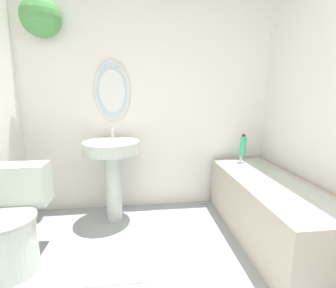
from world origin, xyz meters
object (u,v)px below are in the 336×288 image
at_px(pedestal_sink, 112,162).
at_px(bathtub, 270,209).
at_px(toilet, 14,224).
at_px(shampoo_bottle, 243,146).

height_order(pedestal_sink, bathtub, pedestal_sink).
xyz_separation_m(toilet, shampoo_bottle, (2.06, 0.66, 0.40)).
bearing_deg(bathtub, shampoo_bottle, 92.04).
height_order(toilet, shampoo_bottle, shampoo_bottle).
bearing_deg(toilet, pedestal_sink, 40.62).
distance_m(toilet, bathtub, 2.08).
bearing_deg(shampoo_bottle, pedestal_sink, -176.54).
bearing_deg(bathtub, toilet, -177.79).
bearing_deg(pedestal_sink, toilet, -139.38).
relative_size(toilet, pedestal_sink, 0.79).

